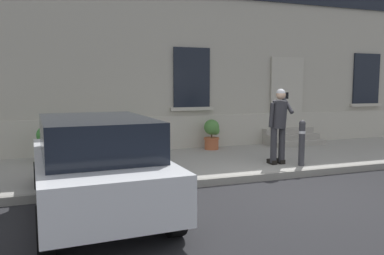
# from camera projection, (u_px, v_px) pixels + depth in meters

# --- Properties ---
(ground_plane) EXTENTS (80.00, 80.00, 0.00)m
(ground_plane) POSITION_uv_depth(u_px,v_px,m) (286.00, 193.00, 7.24)
(ground_plane) COLOR #232326
(sidewalk) EXTENTS (24.00, 3.60, 0.15)m
(sidewalk) POSITION_uv_depth(u_px,v_px,m) (223.00, 161.00, 9.85)
(sidewalk) COLOR #99968E
(sidewalk) RESTS_ON ground
(curb_edge) EXTENTS (24.00, 0.12, 0.15)m
(curb_edge) POSITION_uv_depth(u_px,v_px,m) (260.00, 177.00, 8.11)
(curb_edge) COLOR gray
(curb_edge) RESTS_ON ground
(building_facade) EXTENTS (24.00, 1.52, 7.50)m
(building_facade) POSITION_uv_depth(u_px,v_px,m) (189.00, 27.00, 11.77)
(building_facade) COLOR #B2AD9E
(building_facade) RESTS_ON ground
(entrance_stoop) EXTENTS (1.73, 0.96, 0.48)m
(entrance_stoop) POSITION_uv_depth(u_px,v_px,m) (292.00, 138.00, 12.19)
(entrance_stoop) COLOR #9E998E
(entrance_stoop) RESTS_ON sidewalk
(hatchback_car_white) EXTENTS (1.91, 4.13, 1.50)m
(hatchback_car_white) POSITION_uv_depth(u_px,v_px,m) (95.00, 163.00, 6.06)
(hatchback_car_white) COLOR white
(hatchback_car_white) RESTS_ON ground
(bollard_near_person) EXTENTS (0.15, 0.15, 1.04)m
(bollard_near_person) POSITION_uv_depth(u_px,v_px,m) (302.00, 141.00, 8.87)
(bollard_near_person) COLOR #333338
(bollard_near_person) RESTS_ON sidewalk
(bollard_far_left) EXTENTS (0.15, 0.15, 1.04)m
(bollard_far_left) POSITION_uv_depth(u_px,v_px,m) (120.00, 152.00, 7.45)
(bollard_far_left) COLOR #333338
(bollard_far_left) RESTS_ON sidewalk
(person_on_phone) EXTENTS (0.51, 0.48, 1.75)m
(person_on_phone) POSITION_uv_depth(u_px,v_px,m) (279.00, 121.00, 8.98)
(person_on_phone) COLOR #2D2D33
(person_on_phone) RESTS_ON sidewalk
(planter_olive) EXTENTS (0.44, 0.44, 0.86)m
(planter_olive) POSITION_uv_depth(u_px,v_px,m) (47.00, 143.00, 9.37)
(planter_olive) COLOR #606B38
(planter_olive) RESTS_ON sidewalk
(planter_cream) EXTENTS (0.44, 0.44, 0.86)m
(planter_cream) POSITION_uv_depth(u_px,v_px,m) (135.00, 137.00, 10.42)
(planter_cream) COLOR beige
(planter_cream) RESTS_ON sidewalk
(planter_terracotta) EXTENTS (0.44, 0.44, 0.86)m
(planter_terracotta) POSITION_uv_depth(u_px,v_px,m) (212.00, 134.00, 11.15)
(planter_terracotta) COLOR #B25B38
(planter_terracotta) RESTS_ON sidewalk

